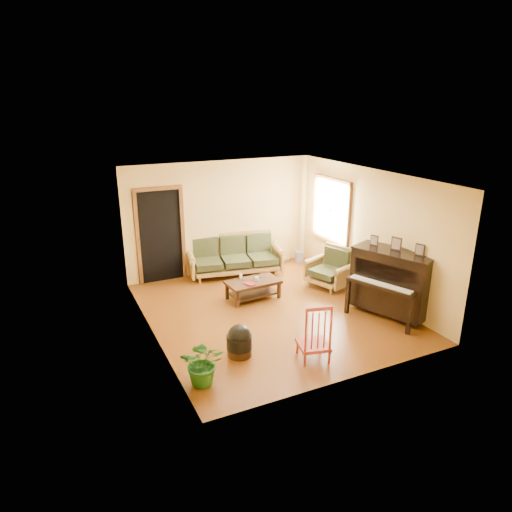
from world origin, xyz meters
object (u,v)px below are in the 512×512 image
sofa (235,256)px  potted_plant (203,362)px  footstool (239,344)px  armchair (329,268)px  piano (391,283)px  coffee_table (253,290)px  ceramic_crock (299,257)px  red_chair (314,331)px

sofa → potted_plant: (-2.11, -3.80, -0.11)m
sofa → footstool: sofa is taller
armchair → piano: bearing=-100.1°
coffee_table → footstool: 2.20m
footstool → potted_plant: bearing=-147.4°
armchair → footstool: armchair is taller
footstool → ceramic_crock: size_ratio=1.49×
red_chair → coffee_table: bearing=100.8°
piano → footstool: (-3.14, -0.12, -0.44)m
coffee_table → potted_plant: potted_plant is taller
coffee_table → ceramic_crock: bearing=37.2°
coffee_table → potted_plant: size_ratio=1.53×
footstool → red_chair: 1.20m
sofa → coffee_table: 1.45m
footstool → potted_plant: size_ratio=0.59×
red_chair → potted_plant: red_chair is taller
piano → red_chair: (-2.14, -0.71, -0.15)m
piano → ceramic_crock: piano is taller
armchair → red_chair: (-1.87, -2.35, 0.05)m
footstool → red_chair: bearing=-30.6°
armchair → potted_plant: (-3.65, -2.25, -0.09)m
coffee_table → piano: (2.01, -1.77, 0.44)m
armchair → sofa: bearing=115.5°
piano → footstool: 3.17m
coffee_table → armchair: size_ratio=1.23×
sofa → footstool: (-1.34, -3.30, -0.26)m
sofa → piano: (1.80, -3.18, 0.18)m
armchair → coffee_table: bearing=156.3°
ceramic_crock → piano: bearing=-89.8°
potted_plant → piano: bearing=8.9°
armchair → footstool: size_ratio=2.12×
ceramic_crock → red_chair: bearing=-117.9°
sofa → ceramic_crock: 1.82m
footstool → coffee_table: bearing=59.1°
sofa → piano: piano is taller
sofa → armchair: (1.54, -1.55, -0.02)m
footstool → piano: bearing=2.2°
coffee_table → armchair: bearing=-4.4°
footstool → ceramic_crock: footstool is taller
coffee_table → red_chair: size_ratio=1.09×
piano → potted_plant: size_ratio=2.07×
piano → potted_plant: (-3.91, -0.61, -0.29)m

